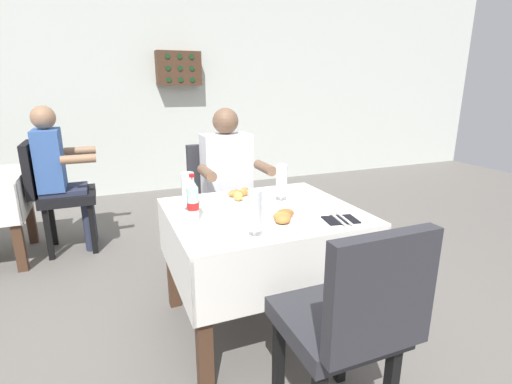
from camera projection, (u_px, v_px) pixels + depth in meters
ground_plane at (255, 332)px, 2.27m from camera, size 11.00×11.00×0.00m
back_wall at (154, 72)px, 4.93m from camera, size 11.00×0.12×3.14m
main_dining_table at (262, 238)px, 2.22m from camera, size 1.05×0.92×0.74m
chair_far_diner_seat at (220, 200)px, 2.98m from camera, size 0.44×0.50×0.97m
chair_near_camera_side at (349, 320)px, 1.46m from camera, size 0.44×0.50×0.97m
seated_diner_far at (229, 183)px, 2.85m from camera, size 0.50×0.46×1.26m
plate_near_camera at (283, 219)px, 1.96m from camera, size 0.24×0.24×0.07m
plate_far_diner at (241, 197)px, 2.36m from camera, size 0.25×0.25×0.07m
beer_glass_left at (282, 183)px, 2.30m from camera, size 0.07×0.07×0.23m
beer_glass_middle at (255, 213)px, 1.76m from camera, size 0.07×0.07×0.23m
beer_glass_right at (188, 191)px, 2.13m from camera, size 0.07×0.07×0.22m
cola_bottle_primary at (193, 200)px, 1.97m from camera, size 0.06×0.06×0.25m
napkin_cutlery_set at (341, 220)px, 2.00m from camera, size 0.19×0.20×0.01m
background_chair_right at (55, 190)px, 3.24m from camera, size 0.50×0.44×0.97m
background_patron at (59, 172)px, 3.21m from camera, size 0.46×0.50×1.26m
wall_bottle_rack at (179, 68)px, 4.87m from camera, size 0.56×0.21×0.42m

